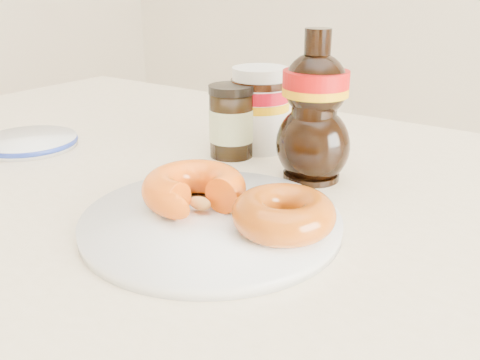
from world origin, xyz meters
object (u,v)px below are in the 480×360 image
Objects in this scene: plate at (211,221)px; dark_jar at (231,122)px; donut_bitten at (194,188)px; blue_rim_saucer at (29,142)px; dining_table at (219,265)px; donut_whole at (284,214)px; syrup_bottle at (314,107)px; nutella_jar at (260,106)px.

dark_jar is (-0.12, 0.19, 0.04)m from plate.
donut_bitten is 0.35m from blue_rim_saucer.
plate is at bearing -58.53° from dining_table.
donut_whole is 0.19m from syrup_bottle.
syrup_bottle is at bearing 70.69° from donut_bitten.
donut_whole is at bearing -22.02° from dining_table.
dark_jar reaches higher than plate.
plate is 0.08m from donut_whole.
syrup_bottle is at bearing 109.33° from donut_whole.
nutella_jar reaches higher than blue_rim_saucer.
donut_bitten reaches higher than dining_table.
donut_bitten is 0.20m from dark_jar.
dark_jar is at bearing 136.45° from donut_whole.
donut_whole is at bearing -70.67° from syrup_bottle.
dark_jar is (-0.19, 0.18, 0.02)m from donut_whole.
dark_jar is at bearing -106.35° from nutella_jar.
blue_rim_saucer reaches higher than dining_table.
dining_table is at bearing 157.98° from donut_whole.
nutella_jar is at bearing 103.12° from donut_bitten.
donut_whole is at bearing 10.31° from plate.
donut_bitten is at bearing -7.48° from blue_rim_saucer.
donut_whole reaches higher than plate.
donut_bitten is (0.01, -0.05, 0.11)m from dining_table.
syrup_bottle is at bearing 84.71° from plate.
syrup_bottle is 0.42m from blue_rim_saucer.
dark_jar reaches higher than blue_rim_saucer.
nutella_jar is (-0.10, 0.24, 0.06)m from plate.
dining_table is 14.47× the size of donut_whole.
blue_rim_saucer reaches higher than plate.
nutella_jar is 1.19× the size of dark_jar.
plate is 0.27m from nutella_jar.
blue_rim_saucer is (-0.38, 0.06, 0.00)m from plate.
syrup_bottle is at bearing -28.46° from nutella_jar.
dark_jar is (-0.09, 0.18, 0.02)m from donut_bitten.
dining_table is 0.22m from syrup_bottle.
dining_table is 12.03× the size of nutella_jar.
dining_table is at bearing -113.35° from syrup_bottle.
donut_bitten is at bearing 159.93° from plate.
plate is at bearing -67.47° from nutella_jar.
plate is at bearing -95.29° from syrup_bottle.
plate is at bearing -59.33° from dark_jar.
dining_table is 0.20m from dark_jar.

